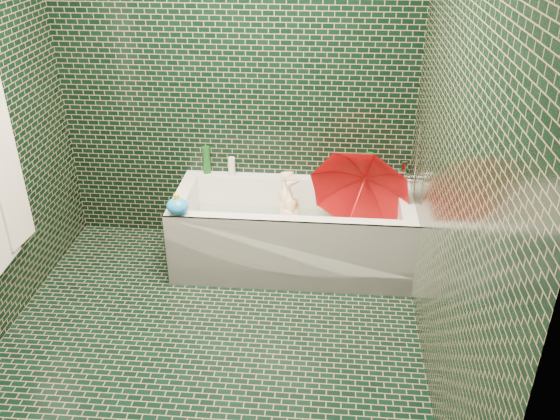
# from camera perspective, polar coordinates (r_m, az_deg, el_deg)

# --- Properties ---
(floor) EXTENTS (2.80, 2.80, 0.00)m
(floor) POSITION_cam_1_polar(r_m,az_deg,el_deg) (3.73, -7.03, -13.23)
(floor) COLOR black
(floor) RESTS_ON ground
(wall_back) EXTENTS (2.80, 0.00, 2.80)m
(wall_back) POSITION_cam_1_polar(r_m,az_deg,el_deg) (4.35, -4.35, 12.07)
(wall_back) COLOR black
(wall_back) RESTS_ON floor
(wall_front) EXTENTS (2.80, 0.00, 2.80)m
(wall_front) POSITION_cam_1_polar(r_m,az_deg,el_deg) (1.92, -17.62, -12.63)
(wall_front) COLOR black
(wall_front) RESTS_ON floor
(wall_right) EXTENTS (0.00, 2.80, 2.80)m
(wall_right) POSITION_cam_1_polar(r_m,az_deg,el_deg) (3.04, 16.27, 3.59)
(wall_right) COLOR black
(wall_right) RESTS_ON floor
(bathtub) EXTENTS (1.70, 0.75, 0.55)m
(bathtub) POSITION_cam_1_polar(r_m,az_deg,el_deg) (4.36, 1.20, -2.75)
(bathtub) COLOR white
(bathtub) RESTS_ON floor
(bath_mat) EXTENTS (1.35, 0.47, 0.01)m
(bath_mat) POSITION_cam_1_polar(r_m,az_deg,el_deg) (4.41, 1.21, -3.25)
(bath_mat) COLOR #53D52A
(bath_mat) RESTS_ON bathtub
(water) EXTENTS (1.48, 0.53, 0.00)m
(water) POSITION_cam_1_polar(r_m,az_deg,el_deg) (4.33, 1.23, -1.63)
(water) COLOR silver
(water) RESTS_ON bathtub
(faucet) EXTENTS (0.18, 0.19, 0.55)m
(faucet) POSITION_cam_1_polar(r_m,az_deg,el_deg) (4.14, 12.62, 3.52)
(faucet) COLOR silver
(faucet) RESTS_ON wall_right
(child) EXTENTS (0.86, 0.49, 0.25)m
(child) POSITION_cam_1_polar(r_m,az_deg,el_deg) (4.31, 1.18, -1.61)
(child) COLOR beige
(child) RESTS_ON bathtub
(umbrella) EXTENTS (0.95, 0.98, 0.85)m
(umbrella) POSITION_cam_1_polar(r_m,az_deg,el_deg) (4.14, 7.33, 0.67)
(umbrella) COLOR red
(umbrella) RESTS_ON bathtub
(soap_bottle_a) EXTENTS (0.12, 0.12, 0.28)m
(soap_bottle_a) POSITION_cam_1_polar(r_m,az_deg,el_deg) (4.50, 10.87, 2.64)
(soap_bottle_a) COLOR white
(soap_bottle_a) RESTS_ON bathtub
(soap_bottle_b) EXTENTS (0.11, 0.11, 0.20)m
(soap_bottle_b) POSITION_cam_1_polar(r_m,az_deg,el_deg) (4.52, 10.59, 2.81)
(soap_bottle_b) COLOR #571F77
(soap_bottle_b) RESTS_ON bathtub
(soap_bottle_c) EXTENTS (0.13, 0.13, 0.16)m
(soap_bottle_c) POSITION_cam_1_polar(r_m,az_deg,el_deg) (4.48, 9.34, 2.70)
(soap_bottle_c) COLOR #134518
(soap_bottle_c) RESTS_ON bathtub
(bottle_right_tall) EXTENTS (0.07, 0.07, 0.23)m
(bottle_right_tall) POSITION_cam_1_polar(r_m,az_deg,el_deg) (4.43, 8.56, 4.06)
(bottle_right_tall) COLOR #134518
(bottle_right_tall) RESTS_ON bathtub
(bottle_right_pump) EXTENTS (0.06, 0.06, 0.16)m
(bottle_right_pump) POSITION_cam_1_polar(r_m,az_deg,el_deg) (4.47, 11.85, 3.53)
(bottle_right_pump) COLOR silver
(bottle_right_pump) RESTS_ON bathtub
(bottle_left_tall) EXTENTS (0.06, 0.06, 0.21)m
(bottle_left_tall) POSITION_cam_1_polar(r_m,az_deg,el_deg) (4.56, -7.08, 4.81)
(bottle_left_tall) COLOR #134518
(bottle_left_tall) RESTS_ON bathtub
(bottle_left_short) EXTENTS (0.07, 0.07, 0.15)m
(bottle_left_short) POSITION_cam_1_polar(r_m,az_deg,el_deg) (4.51, -4.67, 4.19)
(bottle_left_short) COLOR white
(bottle_left_short) RESTS_ON bathtub
(rubber_duck) EXTENTS (0.13, 0.11, 0.10)m
(rubber_duck) POSITION_cam_1_polar(r_m,az_deg,el_deg) (4.48, 8.29, 3.42)
(rubber_duck) COLOR yellow
(rubber_duck) RESTS_ON bathtub
(bath_toy) EXTENTS (0.18, 0.16, 0.15)m
(bath_toy) POSITION_cam_1_polar(r_m,az_deg,el_deg) (4.00, -9.84, 0.38)
(bath_toy) COLOR #198CE8
(bath_toy) RESTS_ON bathtub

